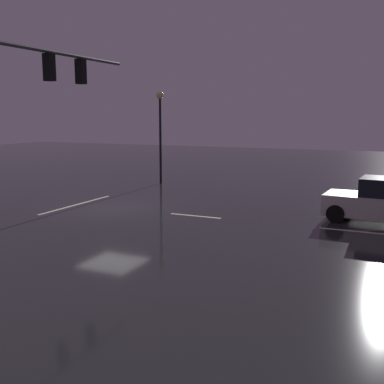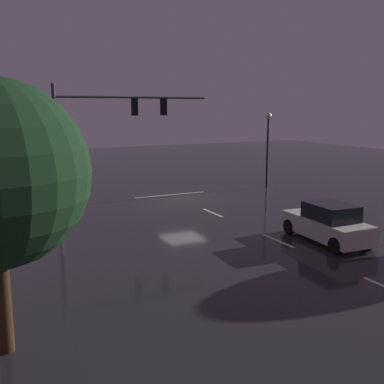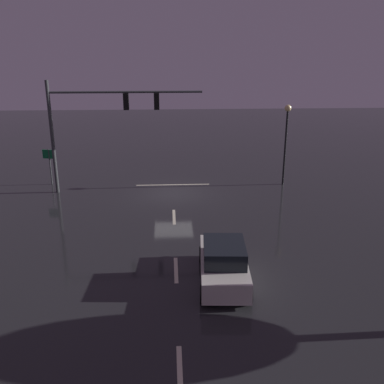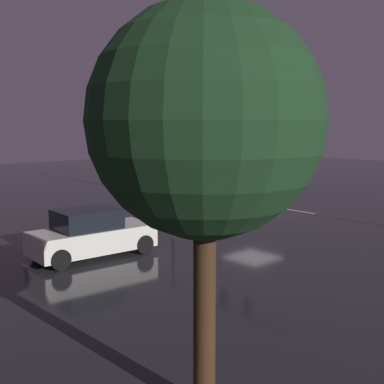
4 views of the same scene
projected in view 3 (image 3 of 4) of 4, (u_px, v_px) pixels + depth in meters
name	position (u px, v px, depth m)	size (l,w,h in m)	color
ground_plane	(173.00, 194.00, 27.60)	(80.00, 80.00, 0.00)	#232326
traffic_signal_assembly	(100.00, 115.00, 26.48)	(9.45, 0.47, 7.07)	#383A3D
lane_dash_far	(174.00, 217.00, 23.81)	(2.20, 0.16, 0.01)	beige
lane_dash_mid	(176.00, 270.00, 18.13)	(2.20, 0.16, 0.01)	beige
lane_dash_near	(180.00, 371.00, 12.45)	(2.20, 0.16, 0.01)	beige
stop_bar	(173.00, 185.00, 29.40)	(5.00, 0.16, 0.01)	beige
car_approaching	(224.00, 263.00, 17.04)	(2.14, 4.46, 1.70)	silver
street_lamp_left_kerb	(286.00, 130.00, 28.33)	(0.44, 0.44, 5.40)	black
route_sign	(50.00, 159.00, 28.93)	(0.90, 0.23, 2.48)	#383A3D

